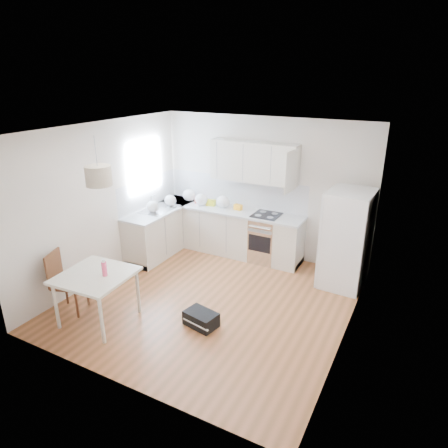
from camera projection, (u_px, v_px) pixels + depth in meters
name	position (u px, v px, depth m)	size (l,w,h in m)	color
floor	(211.00, 300.00, 6.43)	(4.20, 4.20, 0.00)	brown
ceiling	(208.00, 130.00, 5.47)	(4.20, 4.20, 0.00)	white
wall_back	(264.00, 188.00, 7.69)	(4.20, 4.20, 0.00)	white
wall_left	(104.00, 202.00, 6.87)	(4.20, 4.20, 0.00)	white
wall_right	(354.00, 249.00, 5.04)	(4.20, 4.20, 0.00)	white
window_glassblock	(145.00, 166.00, 7.67)	(0.02, 1.00, 1.00)	#BFE0F9
cabinets_back	(229.00, 231.00, 8.03)	(3.00, 0.60, 0.88)	beige
cabinets_left	(162.00, 231.00, 8.05)	(0.60, 1.80, 0.88)	beige
counter_back	(229.00, 210.00, 7.86)	(3.02, 0.64, 0.04)	silver
counter_left	(161.00, 209.00, 7.89)	(0.64, 1.82, 0.04)	silver
backsplash_back	(236.00, 191.00, 7.99)	(3.00, 0.01, 0.58)	white
backsplash_left	(148.00, 192.00, 7.91)	(0.01, 1.80, 0.58)	white
upper_cabinets	(254.00, 162.00, 7.43)	(1.70, 0.32, 0.75)	beige
range_oven	(266.00, 239.00, 7.68)	(0.50, 0.61, 0.88)	silver
sink	(159.00, 209.00, 7.84)	(0.50, 0.80, 0.16)	silver
refrigerator	(347.00, 239.00, 6.65)	(0.81, 0.83, 1.67)	white
dining_table	(96.00, 279.00, 5.68)	(1.02, 1.02, 0.76)	beige
dining_chair	(69.00, 282.00, 5.99)	(0.41, 0.41, 0.97)	#452214
drink_bottle	(104.00, 268.00, 5.57)	(0.07, 0.07, 0.25)	#DF3E63
gym_bag	(201.00, 319.00, 5.76)	(0.47, 0.31, 0.22)	black
pendant_lamp	(98.00, 176.00, 5.18)	(0.34, 0.34, 0.26)	#B6A78C
grocery_bag_a	(189.00, 195.00, 8.29)	(0.28, 0.24, 0.25)	white
grocery_bag_b	(201.00, 200.00, 8.02)	(0.27, 0.23, 0.24)	white
grocery_bag_c	(223.00, 202.00, 7.89)	(0.27, 0.23, 0.24)	white
grocery_bag_d	(170.00, 200.00, 8.00)	(0.25, 0.21, 0.22)	white
grocery_bag_e	(153.00, 207.00, 7.64)	(0.24, 0.20, 0.22)	white
snack_orange	(238.00, 207.00, 7.78)	(0.15, 0.10, 0.11)	orange
snack_yellow	(211.00, 203.00, 8.03)	(0.18, 0.11, 0.12)	yellow
snack_red	(199.00, 201.00, 8.19)	(0.14, 0.09, 0.10)	red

